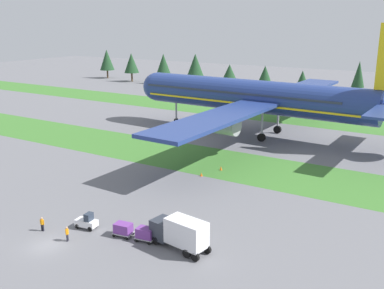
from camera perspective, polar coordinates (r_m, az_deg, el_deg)
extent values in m
plane|color=slate|center=(52.36, -18.16, -12.25)|extent=(400.00, 400.00, 0.00)
cube|color=#3D752D|center=(78.40, 1.98, -2.05)|extent=(320.00, 15.17, 0.01)
cube|color=#3D752D|center=(116.05, 12.27, 3.43)|extent=(320.00, 15.17, 0.01)
cylinder|color=navy|center=(95.32, 7.89, 6.19)|extent=(51.79, 8.90, 6.86)
sphere|color=navy|center=(108.81, -4.52, 7.44)|extent=(6.73, 6.73, 6.73)
cube|color=yellow|center=(95.52, 7.86, 5.48)|extent=(50.54, 8.99, 0.36)
cube|color=#283342|center=(96.57, 6.22, 6.88)|extent=(45.51, 8.72, 0.44)
cube|color=navy|center=(75.98, 3.18, 3.39)|extent=(9.54, 34.88, 0.62)
cylinder|color=#A3A3A8|center=(81.47, 4.26, 2.58)|extent=(5.18, 3.97, 3.77)
cube|color=navy|center=(113.19, 13.94, 7.00)|extent=(9.54, 34.88, 0.62)
cylinder|color=#A3A3A8|center=(109.15, 12.32, 5.59)|extent=(5.18, 3.97, 3.77)
cylinder|color=#A3A3A8|center=(106.19, -2.05, 4.86)|extent=(0.44, 0.44, 6.78)
cylinder|color=black|center=(106.87, -2.03, 3.08)|extent=(1.22, 0.47, 1.20)
cylinder|color=#A3A3A8|center=(90.75, 9.01, 2.90)|extent=(0.44, 0.44, 6.53)
cylinder|color=black|center=(91.51, 8.93, 0.91)|extent=(1.72, 0.66, 1.70)
cylinder|color=#A3A3A8|center=(98.15, 11.03, 3.77)|extent=(0.44, 0.44, 6.53)
cylinder|color=black|center=(98.86, 10.93, 1.92)|extent=(1.72, 0.66, 1.70)
cube|color=silver|center=(54.83, -13.42, -9.76)|extent=(2.75, 1.64, 0.77)
cube|color=#283342|center=(54.26, -13.15, -9.05)|extent=(0.84, 1.18, 0.90)
cylinder|color=black|center=(55.11, -14.52, -10.14)|extent=(0.62, 0.28, 0.60)
cylinder|color=black|center=(55.89, -13.82, -9.72)|extent=(0.62, 0.28, 0.60)
cylinder|color=black|center=(54.10, -12.96, -10.54)|extent=(0.62, 0.28, 0.60)
cylinder|color=black|center=(54.89, -12.28, -10.10)|extent=(0.62, 0.28, 0.60)
cube|color=#A3A3A8|center=(52.28, -8.81, -11.15)|extent=(2.38, 1.79, 0.10)
cube|color=#70388E|center=(52.02, -8.84, -10.56)|extent=(2.10, 1.57, 1.10)
cylinder|color=black|center=(52.27, -10.01, -11.46)|extent=(0.41, 0.17, 0.40)
cylinder|color=black|center=(53.30, -9.19, -10.86)|extent=(0.41, 0.17, 0.40)
cylinder|color=black|center=(51.45, -8.41, -11.85)|extent=(0.41, 0.17, 0.40)
cylinder|color=black|center=(52.50, -7.61, -11.23)|extent=(0.41, 0.17, 0.40)
cube|color=#A3A3A8|center=(50.94, -5.98, -11.81)|extent=(2.38, 1.79, 0.10)
cube|color=#70388E|center=(50.66, -6.00, -11.20)|extent=(2.10, 1.57, 1.10)
cylinder|color=black|center=(50.88, -7.20, -12.14)|extent=(0.41, 0.17, 0.40)
cylinder|color=black|center=(51.93, -6.42, -11.50)|extent=(0.41, 0.17, 0.40)
cylinder|color=black|center=(50.13, -5.51, -12.53)|extent=(0.41, 0.17, 0.40)
cylinder|color=black|center=(51.20, -4.76, -11.87)|extent=(0.41, 0.17, 0.40)
cube|color=#2D333D|center=(50.06, -3.72, -10.75)|extent=(2.51, 2.59, 2.20)
cube|color=#283342|center=(50.53, -4.62, -9.96)|extent=(0.37, 2.06, 0.97)
cube|color=silver|center=(47.79, -0.74, -11.26)|extent=(4.78, 2.92, 2.80)
cylinder|color=black|center=(50.05, -4.68, -12.19)|extent=(0.99, 0.43, 0.96)
cylinder|color=black|center=(51.34, -3.11, -11.41)|extent=(0.99, 0.43, 0.96)
cylinder|color=black|center=(47.41, -0.67, -13.83)|extent=(0.99, 0.43, 0.96)
cylinder|color=black|center=(48.76, 0.88, -12.94)|extent=(0.99, 0.43, 0.96)
cylinder|color=black|center=(46.78, 0.42, -14.26)|extent=(0.99, 0.43, 0.96)
cylinder|color=black|center=(48.16, 1.95, -13.34)|extent=(0.99, 0.43, 0.96)
cylinder|color=black|center=(52.41, -15.76, -11.49)|extent=(0.18, 0.18, 0.85)
cylinder|color=black|center=(52.60, -15.69, -11.38)|extent=(0.18, 0.18, 0.85)
cylinder|color=orange|center=(52.18, -15.79, -10.72)|extent=(0.36, 0.36, 0.62)
sphere|color=tan|center=(51.98, -15.82, -10.26)|extent=(0.24, 0.24, 0.24)
cylinder|color=orange|center=(52.00, -15.85, -10.86)|extent=(0.10, 0.10, 0.58)
cylinder|color=orange|center=(52.39, -15.71, -10.64)|extent=(0.10, 0.10, 0.58)
cylinder|color=black|center=(55.58, -18.58, -10.11)|extent=(0.18, 0.18, 0.85)
cylinder|color=black|center=(55.71, -18.76, -10.07)|extent=(0.18, 0.18, 0.85)
cylinder|color=orange|center=(55.34, -18.73, -9.40)|extent=(0.36, 0.36, 0.62)
sphere|color=tan|center=(55.15, -18.78, -8.97)|extent=(0.24, 0.24, 0.24)
cylinder|color=orange|center=(55.22, -18.54, -9.48)|extent=(0.10, 0.10, 0.58)
cylinder|color=orange|center=(55.49, -18.92, -9.39)|extent=(0.10, 0.10, 0.58)
cone|color=orange|center=(73.37, 3.74, -3.06)|extent=(0.44, 0.44, 0.67)
cone|color=orange|center=(70.48, 1.21, -3.86)|extent=(0.44, 0.44, 0.58)
cylinder|color=#4C3823|center=(196.24, -10.80, 8.90)|extent=(0.70, 0.70, 3.50)
cone|color=#1E4223|center=(195.66, -10.89, 10.65)|extent=(6.07, 6.07, 8.58)
cylinder|color=#4C3823|center=(183.33, -7.73, 8.59)|extent=(0.70, 0.70, 3.58)
cone|color=#1E4223|center=(182.74, -7.80, 10.35)|extent=(5.89, 5.89, 7.77)
cylinder|color=#4C3823|center=(175.24, -3.66, 8.27)|extent=(0.70, 0.70, 2.93)
cone|color=#1E4223|center=(174.60, -3.70, 10.16)|extent=(6.17, 6.17, 8.66)
cylinder|color=#4C3823|center=(167.24, 0.42, 8.10)|extent=(0.70, 0.70, 3.79)
cone|color=#1E4223|center=(166.56, 0.43, 10.17)|extent=(6.36, 6.36, 8.39)
cylinder|color=#4C3823|center=(162.48, 4.82, 7.80)|extent=(0.70, 0.70, 3.68)
cone|color=#1E4223|center=(161.94, 4.85, 9.35)|extent=(4.80, 4.80, 5.14)
cylinder|color=#4C3823|center=(158.02, 9.31, 7.45)|extent=(0.70, 0.70, 3.77)
cone|color=#1E4223|center=(157.46, 9.38, 9.05)|extent=(4.10, 4.10, 5.15)
cylinder|color=#4C3823|center=(151.02, 13.91, 6.63)|extent=(0.70, 0.70, 2.74)
cone|color=#1E4223|center=(150.46, 14.01, 8.19)|extent=(4.22, 4.22, 5.57)
cylinder|color=#4C3823|center=(149.60, 20.44, 6.22)|extent=(0.70, 0.70, 3.75)
cone|color=#1E4223|center=(148.84, 20.65, 8.46)|extent=(3.89, 3.89, 8.09)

